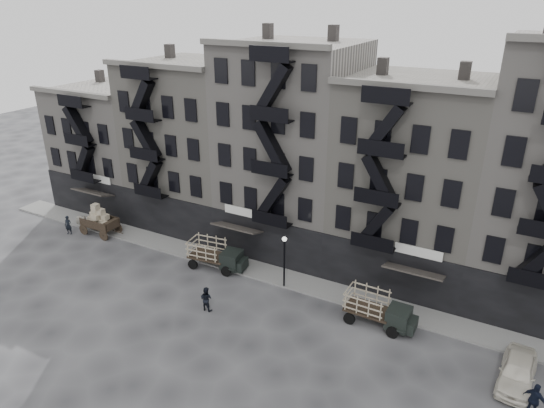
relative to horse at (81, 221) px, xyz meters
The scene contains 15 objects.
ground 18.70m from the horse, ahead, with size 140.00×140.00×0.00m, color #38383A.
sidewalk 18.55m from the horse, ahead, with size 55.00×2.50×0.15m, color slate.
building_west 9.08m from the horse, 101.73° to the left, with size 10.00×11.35×13.20m.
building_midwest 13.06m from the horse, 40.37° to the left, with size 10.00×11.35×16.20m.
building_center 21.33m from the horse, 21.33° to the left, with size 10.00×11.35×18.20m.
building_mideast 30.17m from the horse, 14.23° to the left, with size 10.00×11.35×16.20m.
lamp_post 21.60m from the horse, ahead, with size 0.36×0.36×4.28m.
horse is the anchor object (origin of this frame).
wagon 2.65m from the horse, ahead, with size 3.50×1.89×2.96m.
stake_truck_west 15.38m from the horse, ahead, with size 4.90×2.42×2.37m.
stake_truck_east 29.01m from the horse, ahead, with size 4.73×2.06×2.35m.
car_east 37.58m from the horse, ahead, with size 1.84×4.56×1.55m, color beige.
pedestrian_west 1.45m from the horse, 89.25° to the right, with size 0.65×0.43×1.78m, color black.
pedestrian_mid 18.71m from the horse, 15.70° to the right, with size 0.88×0.69×1.81m, color black.
policeman 38.67m from the horse, ahead, with size 1.19×0.50×2.03m, color black.
Camera 1 is at (16.93, -25.13, 20.24)m, focal length 32.00 mm.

